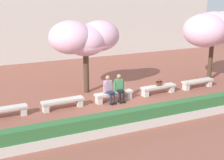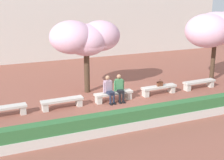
# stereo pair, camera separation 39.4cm
# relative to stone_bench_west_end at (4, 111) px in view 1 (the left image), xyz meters

# --- Properties ---
(ground_plane) EXTENTS (100.00, 100.00, 0.00)m
(ground_plane) POSITION_rel_stone_bench_west_end_xyz_m (5.04, 0.00, -0.31)
(ground_plane) COLOR #8E5142
(stone_bench_west_end) EXTENTS (1.93, 0.48, 0.45)m
(stone_bench_west_end) POSITION_rel_stone_bench_west_end_xyz_m (0.00, 0.00, 0.00)
(stone_bench_west_end) COLOR beige
(stone_bench_west_end) RESTS_ON ground
(stone_bench_near_west) EXTENTS (1.93, 0.48, 0.45)m
(stone_bench_near_west) POSITION_rel_stone_bench_west_end_xyz_m (2.52, 0.00, 0.00)
(stone_bench_near_west) COLOR beige
(stone_bench_near_west) RESTS_ON ground
(stone_bench_center) EXTENTS (1.93, 0.48, 0.45)m
(stone_bench_center) POSITION_rel_stone_bench_west_end_xyz_m (5.04, 0.00, 0.00)
(stone_bench_center) COLOR beige
(stone_bench_center) RESTS_ON ground
(stone_bench_near_east) EXTENTS (1.93, 0.48, 0.45)m
(stone_bench_near_east) POSITION_rel_stone_bench_west_end_xyz_m (7.56, 0.00, 0.00)
(stone_bench_near_east) COLOR beige
(stone_bench_near_east) RESTS_ON ground
(stone_bench_east_end) EXTENTS (1.93, 0.48, 0.45)m
(stone_bench_east_end) POSITION_rel_stone_bench_west_end_xyz_m (10.08, 0.00, 0.00)
(stone_bench_east_end) COLOR beige
(stone_bench_east_end) RESTS_ON ground
(person_seated_left) EXTENTS (0.50, 0.72, 1.29)m
(person_seated_left) POSITION_rel_stone_bench_west_end_xyz_m (4.76, -0.05, 0.39)
(person_seated_left) COLOR black
(person_seated_left) RESTS_ON ground
(person_seated_right) EXTENTS (0.51, 0.71, 1.29)m
(person_seated_right) POSITION_rel_stone_bench_west_end_xyz_m (5.32, -0.05, 0.39)
(person_seated_right) COLOR black
(person_seated_right) RESTS_ON ground
(handbag) EXTENTS (0.30, 0.15, 0.34)m
(handbag) POSITION_rel_stone_bench_west_end_xyz_m (7.59, -0.02, 0.27)
(handbag) COLOR brown
(handbag) RESTS_ON stone_bench_near_east
(cherry_tree_main) EXTENTS (3.63, 2.30, 3.74)m
(cherry_tree_main) POSITION_rel_stone_bench_west_end_xyz_m (4.23, 1.81, 2.54)
(cherry_tree_main) COLOR #473323
(cherry_tree_main) RESTS_ON ground
(cherry_tree_secondary) EXTENTS (3.80, 2.68, 4.00)m
(cherry_tree_secondary) POSITION_rel_stone_bench_west_end_xyz_m (11.60, 0.96, 2.75)
(cherry_tree_secondary) COLOR #473323
(cherry_tree_secondary) RESTS_ON ground
(planter_hedge_foreground) EXTENTS (16.72, 0.50, 0.80)m
(planter_hedge_foreground) POSITION_rel_stone_bench_west_end_xyz_m (5.04, -3.16, 0.08)
(planter_hedge_foreground) COLOR beige
(planter_hedge_foreground) RESTS_ON ground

